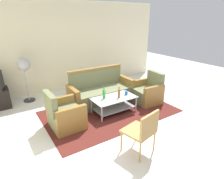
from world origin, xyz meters
TOP-DOWN VIEW (x-y plane):
  - ground_plane at (0.00, 0.00)m, footprint 14.00×14.00m
  - wall_back at (0.00, 3.06)m, footprint 6.52×0.12m
  - rug at (-0.09, 0.71)m, footprint 3.26×2.03m
  - couch at (-0.00, 1.33)m, footprint 1.81×0.75m
  - armchair_left at (-1.31, 0.65)m, footprint 0.71×0.77m
  - armchair_right at (1.12, 0.65)m, footprint 0.74×0.80m
  - coffee_table at (-0.02, 0.64)m, footprint 1.10×0.60m
  - bottle_brown at (0.08, 0.56)m, footprint 0.06×0.06m
  - bottle_green at (-0.25, 0.73)m, footprint 0.07×0.07m
  - cup at (0.35, 0.62)m, footprint 0.08×0.08m
  - pedestal_fan at (-1.69, 2.60)m, footprint 0.36×0.36m
  - wicker_chair at (-0.48, -0.95)m, footprint 0.57×0.57m

SIDE VIEW (x-z plane):
  - ground_plane at x=0.00m, z-range 0.00..0.00m
  - rug at x=-0.09m, z-range 0.00..0.01m
  - coffee_table at x=-0.02m, z-range 0.07..0.47m
  - armchair_left at x=-1.31m, z-range -0.14..0.71m
  - armchair_right at x=1.12m, z-range -0.14..0.71m
  - couch at x=0.00m, z-range -0.16..0.80m
  - cup at x=0.35m, z-range 0.41..0.51m
  - wicker_chair at x=-0.48m, z-range 0.07..0.91m
  - bottle_brown at x=0.08m, z-range 0.38..0.66m
  - bottle_green at x=-0.25m, z-range 0.37..0.68m
  - pedestal_fan at x=-1.69m, z-range 0.38..1.65m
  - wall_back at x=0.00m, z-range 0.00..2.80m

